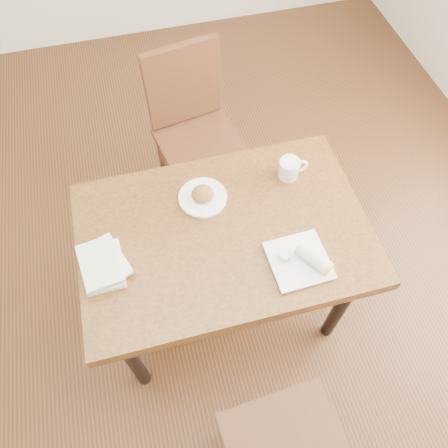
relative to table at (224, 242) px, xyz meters
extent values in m
cube|color=#472814|center=(0.00, 0.00, -0.67)|extent=(4.00, 5.00, 0.01)
cube|color=brown|center=(0.00, 0.00, 0.06)|extent=(1.15, 0.77, 0.06)
cylinder|color=black|center=(-0.48, -0.28, -0.32)|extent=(0.06, 0.06, 0.69)
cylinder|color=black|center=(0.48, -0.28, -0.32)|extent=(0.06, 0.06, 0.69)
cylinder|color=black|center=(-0.48, 0.28, -0.32)|extent=(0.06, 0.06, 0.69)
cylinder|color=black|center=(0.48, 0.28, -0.32)|extent=(0.06, 0.06, 0.69)
cylinder|color=#452613|center=(-0.16, -0.63, -0.44)|extent=(0.04, 0.04, 0.45)
cylinder|color=#452613|center=(0.20, -0.61, -0.44)|extent=(0.04, 0.04, 0.45)
cylinder|color=#482614|center=(0.20, 0.93, -0.44)|extent=(0.04, 0.04, 0.45)
cylinder|color=#482614|center=(-0.15, 0.87, -0.44)|extent=(0.04, 0.04, 0.45)
cylinder|color=#482614|center=(0.27, 0.58, -0.44)|extent=(0.04, 0.04, 0.45)
cylinder|color=#482614|center=(-0.08, 0.51, -0.44)|extent=(0.04, 0.04, 0.45)
cube|color=#482614|center=(0.06, 0.72, -0.19)|extent=(0.49, 0.49, 0.04)
cube|color=#482614|center=(0.02, 0.91, 0.07)|extent=(0.40, 0.11, 0.45)
cylinder|color=white|center=(-0.05, 0.17, 0.10)|extent=(0.20, 0.20, 0.01)
cylinder|color=white|center=(-0.05, 0.17, 0.10)|extent=(0.20, 0.20, 0.01)
ellipsoid|color=#B27538|center=(-0.05, 0.17, 0.13)|extent=(0.12, 0.12, 0.05)
cylinder|color=white|center=(0.34, 0.20, 0.13)|extent=(0.09, 0.09, 0.09)
torus|color=white|center=(0.39, 0.20, 0.13)|extent=(0.07, 0.01, 0.07)
cylinder|color=tan|center=(0.34, 0.20, 0.17)|extent=(0.08, 0.08, 0.01)
cylinder|color=#F2E5CC|center=(0.34, 0.20, 0.18)|extent=(0.05, 0.05, 0.00)
cube|color=white|center=(0.24, -0.21, 0.10)|extent=(0.22, 0.22, 0.01)
cube|color=white|center=(0.24, -0.21, 0.10)|extent=(0.23, 0.23, 0.01)
cylinder|color=white|center=(0.28, -0.22, 0.13)|extent=(0.12, 0.14, 0.06)
cylinder|color=yellow|center=(0.32, -0.28, 0.13)|extent=(0.05, 0.04, 0.05)
cylinder|color=silver|center=(0.19, -0.18, 0.12)|extent=(0.05, 0.05, 0.03)
cylinder|color=red|center=(0.19, -0.18, 0.13)|extent=(0.04, 0.04, 0.01)
cube|color=white|center=(-0.48, -0.04, 0.10)|extent=(0.14, 0.21, 0.02)
cube|color=silver|center=(-0.47, -0.03, 0.12)|extent=(0.20, 0.23, 0.02)
cube|color=#A0DA91|center=(-0.48, -0.05, 0.14)|extent=(0.16, 0.22, 0.01)
camera|label=1|loc=(-0.23, -0.87, 1.56)|focal=35.00mm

